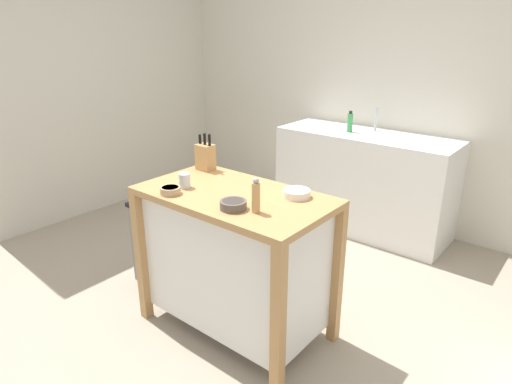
{
  "coord_description": "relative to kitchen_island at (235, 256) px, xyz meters",
  "views": [
    {
      "loc": [
        1.64,
        -1.9,
        1.81
      ],
      "look_at": [
        0.05,
        0.06,
        0.87
      ],
      "focal_mm": 31.14,
      "sensor_mm": 36.0,
      "label": 1
    }
  ],
  "objects": [
    {
      "name": "trash_bin",
      "position": [
        -0.81,
        0.07,
        -0.19
      ],
      "size": [
        0.36,
        0.28,
        0.63
      ],
      "color": "slate",
      "rests_on": "ground"
    },
    {
      "name": "knife_block",
      "position": [
        -0.45,
        0.22,
        0.49
      ],
      "size": [
        0.11,
        0.09,
        0.25
      ],
      "color": "tan",
      "rests_on": "kitchen_island"
    },
    {
      "name": "bowl_ceramic_small",
      "position": [
        0.31,
        0.18,
        0.43
      ],
      "size": [
        0.15,
        0.15,
        0.04
      ],
      "color": "silver",
      "rests_on": "kitchen_island"
    },
    {
      "name": "wall_back",
      "position": [
        -0.05,
        2.23,
        0.79
      ],
      "size": [
        4.88,
        0.1,
        2.6
      ],
      "primitive_type": "cube",
      "color": "beige",
      "rests_on": "ground"
    },
    {
      "name": "ground_plane",
      "position": [
        -0.05,
        0.14,
        -0.51
      ],
      "size": [
        5.88,
        5.88,
        0.0
      ],
      "primitive_type": "plane",
      "color": "gray",
      "rests_on": "ground"
    },
    {
      "name": "kitchen_island",
      "position": [
        0.0,
        0.0,
        0.0
      ],
      "size": [
        1.13,
        0.64,
        0.92
      ],
      "color": "#AD7F4C",
      "rests_on": "ground"
    },
    {
      "name": "drinking_cup",
      "position": [
        -0.29,
        -0.11,
        0.45
      ],
      "size": [
        0.07,
        0.07,
        0.09
      ],
      "color": "silver",
      "rests_on": "kitchen_island"
    },
    {
      "name": "sink_faucet",
      "position": [
        -0.08,
        2.02,
        0.51
      ],
      "size": [
        0.02,
        0.02,
        0.22
      ],
      "color": "#B7BCC1",
      "rests_on": "sink_counter"
    },
    {
      "name": "bottle_dish_soap",
      "position": [
        -0.24,
        1.84,
        0.49
      ],
      "size": [
        0.05,
        0.05,
        0.19
      ],
      "color": "green",
      "rests_on": "sink_counter"
    },
    {
      "name": "pepper_grinder",
      "position": [
        0.27,
        -0.13,
        0.49
      ],
      "size": [
        0.04,
        0.04,
        0.19
      ],
      "color": "tan",
      "rests_on": "kitchen_island"
    },
    {
      "name": "wall_left",
      "position": [
        -2.49,
        0.89,
        0.79
      ],
      "size": [
        0.1,
        2.69,
        2.6
      ],
      "primitive_type": "cube",
      "color": "beige",
      "rests_on": "ground"
    },
    {
      "name": "sink_counter",
      "position": [
        -0.08,
        1.88,
        -0.05
      ],
      "size": [
        1.58,
        0.6,
        0.91
      ],
      "color": "silver",
      "rests_on": "ground"
    },
    {
      "name": "bowl_stoneware_deep",
      "position": [
        0.15,
        -0.17,
        0.43
      ],
      "size": [
        0.14,
        0.14,
        0.05
      ],
      "color": "#564C47",
      "rests_on": "kitchen_island"
    },
    {
      "name": "bowl_ceramic_wide",
      "position": [
        -0.28,
        -0.23,
        0.43
      ],
      "size": [
        0.12,
        0.12,
        0.04
      ],
      "color": "tan",
      "rests_on": "kitchen_island"
    }
  ]
}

